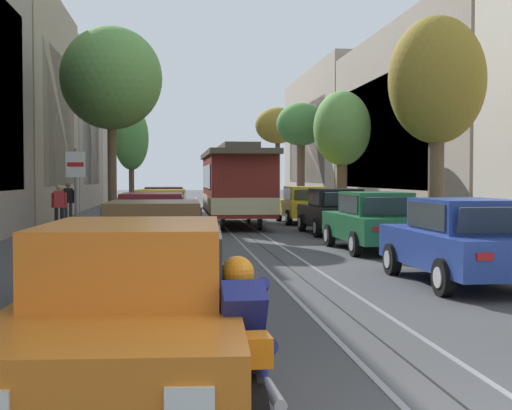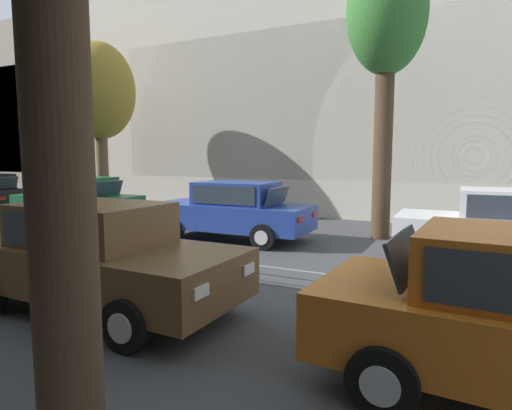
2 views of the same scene
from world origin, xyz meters
The scene contains 24 objects.
ground_plane centered at (0.00, 25.90, 0.00)m, with size 161.89×161.89×0.00m, color #424244.
trolley_track_rails centered at (0.00, 30.38, 0.00)m, with size 1.14×72.75×0.01m.
building_facade_left centered at (-10.51, 29.72, 4.95)m, with size 5.61×64.45×10.42m.
building_facade_right centered at (10.45, 32.87, 4.88)m, with size 5.80×64.45×10.34m.
parked_car_orange_near_left centered at (-2.84, 1.61, 0.80)m, with size 2.15×4.42×1.58m.
parked_car_brown_second_left centered at (-2.81, 7.19, 0.80)m, with size 2.04×4.38×1.58m.
parked_car_maroon_mid_left centered at (-3.04, 13.24, 0.80)m, with size 2.04×4.38×1.58m.
parked_car_yellow_fourth_left centered at (-2.94, 18.53, 0.80)m, with size 2.15×4.42×1.58m.
parked_car_maroon_fifth_left centered at (-2.95, 24.41, 0.80)m, with size 2.14×4.42×1.58m.
parked_car_blue_second_right centered at (2.80, 8.12, 0.80)m, with size 2.06×4.39×1.58m.
parked_car_green_mid_right centered at (2.83, 14.11, 0.80)m, with size 2.09×4.40×1.58m.
parked_car_black_fourth_right centered at (3.02, 19.78, 0.80)m, with size 2.04×4.38×1.58m.
parked_car_yellow_fifth_right centered at (3.04, 25.78, 0.80)m, with size 2.03×4.38×1.58m.
street_tree_kerb_left_second centered at (-4.81, 22.63, 5.63)m, with size 3.76×3.96×7.57m.
street_tree_kerb_left_mid centered at (-5.29, 42.59, 4.46)m, with size 2.24×2.15×6.58m.
street_tree_kerb_right_second centered at (4.92, 15.12, 4.66)m, with size 2.77×2.55×6.54m.
street_tree_kerb_right_mid centered at (4.84, 26.41, 4.06)m, with size 2.51×2.73×5.77m.
street_tree_kerb_right_fourth centered at (5.17, 38.67, 5.06)m, with size 2.98×2.64×6.53m.
street_tree_kerb_right_far centered at (5.21, 48.83, 5.80)m, with size 3.39×2.81×7.23m.
cable_car_trolley centered at (0.00, 24.35, 1.66)m, with size 2.57×9.14×3.28m.
motorcycle_with_rider centered at (-1.98, 0.81, 0.65)m, with size 0.56×1.99×1.37m.
pedestrian_on_left_pavement centered at (-7.01, 26.61, 0.99)m, with size 0.55×0.24×1.74m.
pedestrian_on_right_pavement centered at (-6.69, 22.17, 0.97)m, with size 0.55×0.28×1.71m.
street_sign_post centered at (-4.32, 9.17, 1.57)m, with size 0.36×0.07×2.52m.
Camera 1 is at (-2.47, -4.53, 1.98)m, focal length 50.21 mm.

